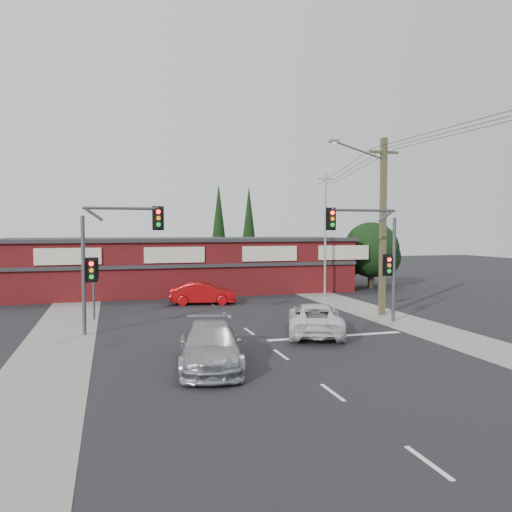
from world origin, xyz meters
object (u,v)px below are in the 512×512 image
object	(u,v)px
shop_building	(181,265)
utility_pole	(381,220)
red_sedan	(203,293)
white_suv	(315,319)
silver_suv	(210,346)

from	to	relation	value
shop_building	utility_pole	distance (m)	17.15
shop_building	red_sedan	bearing A→B (deg)	-86.39
red_sedan	shop_building	bearing A→B (deg)	13.11
white_suv	silver_suv	xyz separation A→B (m)	(-5.74, -4.11, 0.04)
white_suv	red_sedan	size ratio (longest dim) A/B	1.21
white_suv	shop_building	distance (m)	18.21
red_sedan	utility_pole	xyz separation A→B (m)	(8.92, -6.97, 4.69)
white_suv	silver_suv	size ratio (longest dim) A/B	0.99
red_sedan	utility_pole	bearing A→B (deg)	-118.53
silver_suv	utility_pole	size ratio (longest dim) A/B	0.52
silver_suv	shop_building	xyz separation A→B (m)	(1.96, 21.86, 1.37)
silver_suv	utility_pole	xyz separation A→B (m)	(11.31, 7.86, 4.64)
silver_suv	shop_building	bearing A→B (deg)	94.36
red_sedan	utility_pole	size ratio (longest dim) A/B	0.43
silver_suv	utility_pole	distance (m)	14.54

